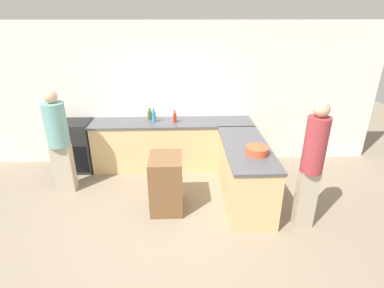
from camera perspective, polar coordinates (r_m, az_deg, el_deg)
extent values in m
plane|color=gray|center=(4.41, -4.07, -15.81)|extent=(14.00, 14.00, 0.00)
cube|color=white|center=(5.83, -3.83, 9.18)|extent=(8.00, 0.06, 2.70)
cube|color=#D6B27A|center=(5.81, -3.67, -0.28)|extent=(2.99, 0.61, 0.90)
cube|color=#4C4C51|center=(5.64, -3.80, 4.09)|extent=(3.02, 0.64, 0.04)
cube|color=#D6B27A|center=(4.86, 9.95, -5.66)|extent=(0.66, 1.73, 0.90)
cube|color=#4C4C51|center=(4.65, 10.35, -0.60)|extent=(0.69, 1.76, 0.04)
cube|color=black|center=(6.14, -20.99, -0.35)|extent=(0.62, 0.61, 0.94)
cube|color=black|center=(5.93, -21.67, -2.80)|extent=(0.52, 0.01, 0.53)
cube|color=black|center=(5.97, -21.65, 3.83)|extent=(0.57, 0.56, 0.01)
cube|color=brown|center=(4.59, -4.91, -7.45)|extent=(0.49, 0.60, 0.87)
cylinder|color=#DB512D|center=(4.39, 12.28, -1.22)|extent=(0.32, 0.32, 0.11)
cylinder|color=red|center=(5.56, -3.30, 4.96)|extent=(0.06, 0.06, 0.17)
cylinder|color=red|center=(5.52, -3.32, 6.12)|extent=(0.03, 0.03, 0.07)
cylinder|color=#475B1E|center=(5.78, -8.02, 5.42)|extent=(0.09, 0.09, 0.15)
cylinder|color=#475B1E|center=(5.75, -8.08, 6.44)|extent=(0.04, 0.04, 0.06)
cylinder|color=#338CBF|center=(5.62, -7.30, 5.13)|extent=(0.07, 0.07, 0.19)
cylinder|color=#338CBF|center=(5.58, -7.38, 6.44)|extent=(0.03, 0.03, 0.08)
cube|color=#ADA38E|center=(5.48, -23.17, -4.21)|extent=(0.31, 0.19, 0.84)
cylinder|color=#6BA39E|center=(5.19, -24.51, 3.35)|extent=(0.34, 0.34, 0.71)
sphere|color=tan|center=(5.07, -25.37, 8.15)|extent=(0.20, 0.20, 0.20)
cube|color=#ADA38E|center=(4.50, 20.81, -9.73)|extent=(0.26, 0.16, 0.88)
cylinder|color=#993338|center=(4.14, 22.42, -0.19)|extent=(0.29, 0.29, 0.75)
sphere|color=tan|center=(3.98, 23.47, 6.08)|extent=(0.20, 0.20, 0.20)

